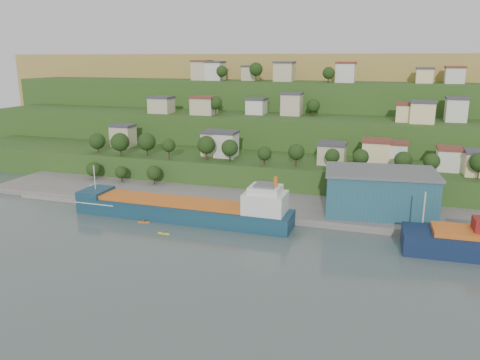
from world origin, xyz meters
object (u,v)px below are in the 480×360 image
at_px(warehouse, 379,192).
at_px(kayak_orange, 144,222).
at_px(cargo_ship_near, 188,211).
at_px(caravan, 99,190).

relative_size(warehouse, kayak_orange, 9.20).
distance_m(cargo_ship_near, kayak_orange, 13.08).
height_order(cargo_ship_near, warehouse, cargo_ship_near).
distance_m(warehouse, caravan, 90.96).
height_order(warehouse, kayak_orange, warehouse).
xyz_separation_m(warehouse, caravan, (-90.54, -6.55, -5.77)).
bearing_deg(kayak_orange, warehouse, 10.63).
bearing_deg(caravan, cargo_ship_near, 3.15).
bearing_deg(caravan, kayak_orange, -13.53).
bearing_deg(cargo_ship_near, caravan, 163.93).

